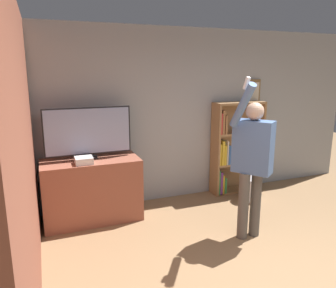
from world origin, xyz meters
The scene contains 8 objects.
wall_back centered at (0.00, 2.88, 1.35)m, with size 6.51×0.09×2.70m.
wall_side_brick centered at (-2.28, 1.42, 1.35)m, with size 0.06×4.45×2.70m.
tv_ledge centered at (-1.55, 2.48, 0.43)m, with size 1.31×0.61×0.87m.
television centered at (-1.55, 2.55, 1.24)m, with size 1.16×0.22×0.71m.
game_console centered at (-1.65, 2.32, 0.91)m, with size 0.23×0.22×0.09m.
bookshelf centered at (0.84, 2.70, 0.75)m, with size 0.89×0.28×1.55m.
person centered at (0.20, 1.27, 1.03)m, with size 0.60×0.57×2.00m.
waste_bin centered at (0.91, 2.27, 0.18)m, with size 0.32×0.32×0.36m.
Camera 1 is at (-2.12, -1.90, 2.07)m, focal length 35.00 mm.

